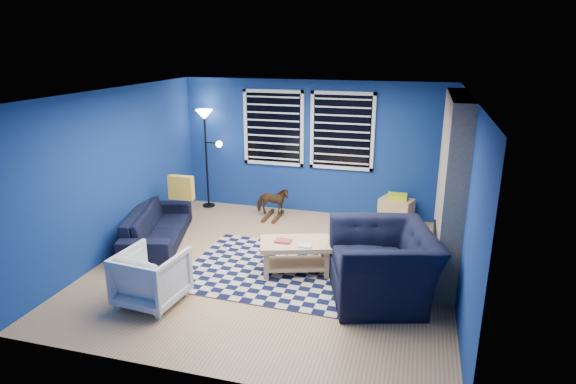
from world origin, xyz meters
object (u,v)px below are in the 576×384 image
object	(u,v)px
rocking_horse	(273,201)
floor_lamp	(206,128)
sofa	(158,226)
armchair_bent	(152,277)
armchair_big	(382,264)
coffee_table	(295,250)
cabinet	(396,211)
tv	(452,154)

from	to	relation	value
rocking_horse	floor_lamp	distance (m)	1.91
sofa	rocking_horse	distance (m)	2.17
sofa	armchair_bent	world-z (taller)	armchair_bent
armchair_big	coffee_table	distance (m)	1.29
sofa	rocking_horse	xyz separation A→B (m)	(1.45, 1.62, 0.04)
sofa	armchair_big	distance (m)	3.74
armchair_bent	cabinet	xyz separation A→B (m)	(2.78, 3.62, -0.10)
rocking_horse	floor_lamp	xyz separation A→B (m)	(-1.41, 0.30, 1.25)
tv	armchair_bent	world-z (taller)	tv
coffee_table	armchair_bent	bearing A→B (deg)	-140.07
armchair_bent	rocking_horse	bearing A→B (deg)	-93.95
tv	armchair_big	bearing A→B (deg)	-109.41
tv	sofa	distance (m)	4.94
armchair_big	coffee_table	size ratio (longest dim) A/B	1.25
sofa	coffee_table	xyz separation A→B (m)	(2.42, -0.43, 0.05)
sofa	cabinet	bearing A→B (deg)	-79.35
tv	cabinet	bearing A→B (deg)	163.36
sofa	cabinet	distance (m)	4.15
sofa	cabinet	size ratio (longest dim) A/B	3.01
sofa	armchair_bent	bearing A→B (deg)	-168.86
sofa	cabinet	world-z (taller)	sofa
sofa	armchair_bent	size ratio (longest dim) A/B	2.58
armchair_big	coffee_table	xyz separation A→B (m)	(-1.23, 0.36, -0.11)
cabinet	floor_lamp	size ratio (longest dim) A/B	0.34
rocking_horse	coffee_table	bearing A→B (deg)	-166.92
coffee_table	cabinet	world-z (taller)	cabinet
cabinet	armchair_big	bearing A→B (deg)	-71.35
sofa	floor_lamp	distance (m)	2.31
rocking_horse	floor_lamp	world-z (taller)	floor_lamp
coffee_table	cabinet	xyz separation A→B (m)	(1.26, 2.34, -0.09)
coffee_table	cabinet	bearing A→B (deg)	61.80
coffee_table	floor_lamp	size ratio (longest dim) A/B	0.58
coffee_table	cabinet	distance (m)	2.66
tv	coffee_table	size ratio (longest dim) A/B	0.90
tv	coffee_table	bearing A→B (deg)	-134.98
armchair_bent	rocking_horse	size ratio (longest dim) A/B	1.27
sofa	coffee_table	distance (m)	2.46
rocking_horse	armchair_big	bearing A→B (deg)	-149.85
tv	rocking_horse	distance (m)	3.25
floor_lamp	armchair_big	bearing A→B (deg)	-36.76
armchair_bent	coffee_table	distance (m)	1.98
armchair_big	cabinet	distance (m)	2.71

